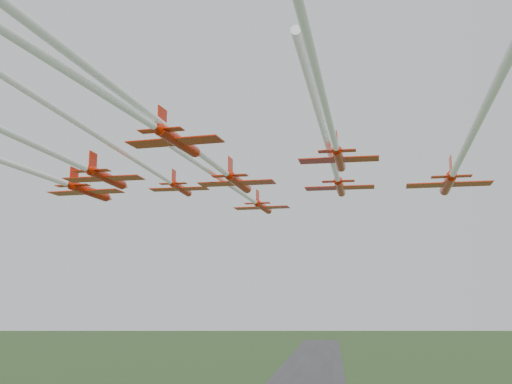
# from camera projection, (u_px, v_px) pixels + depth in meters

# --- Properties ---
(jet_lead) EXTENTS (9.43, 46.51, 2.59)m
(jet_lead) POSITION_uv_depth(u_px,v_px,m) (247.00, 197.00, 91.64)
(jet_lead) COLOR red
(jet_row2_left) EXTENTS (8.61, 65.14, 2.56)m
(jet_row2_left) POSITION_uv_depth(u_px,v_px,m) (139.00, 162.00, 76.79)
(jet_row2_left) COLOR red
(jet_row2_right) EXTENTS (9.49, 57.98, 2.81)m
(jet_row2_right) POSITION_uv_depth(u_px,v_px,m) (334.00, 166.00, 74.79)
(jet_row2_right) COLOR red
(jet_row3_left) EXTENTS (12.53, 65.15, 2.89)m
(jet_row3_left) POSITION_uv_depth(u_px,v_px,m) (14.00, 165.00, 68.14)
(jet_row3_left) COLOR red
(jet_row3_mid) EXTENTS (11.02, 65.26, 2.77)m
(jet_row3_mid) POSITION_uv_depth(u_px,v_px,m) (196.00, 150.00, 61.68)
(jet_row3_mid) COLOR red
(jet_row3_right) EXTENTS (10.20, 69.32, 2.81)m
(jet_row3_right) POSITION_uv_depth(u_px,v_px,m) (467.00, 144.00, 55.30)
(jet_row3_right) COLOR red
(jet_row4_left) EXTENTS (8.93, 48.51, 2.63)m
(jet_row4_left) POSITION_uv_depth(u_px,v_px,m) (60.00, 157.00, 61.50)
(jet_row4_left) COLOR red
(jet_row4_right) EXTENTS (8.37, 43.13, 2.48)m
(jet_row4_right) POSITION_uv_depth(u_px,v_px,m) (333.00, 137.00, 58.42)
(jet_row4_right) COLOR red
(jet_trail_solo) EXTENTS (13.06, 60.70, 2.51)m
(jet_trail_solo) POSITION_uv_depth(u_px,v_px,m) (81.00, 79.00, 40.68)
(jet_trail_solo) COLOR red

